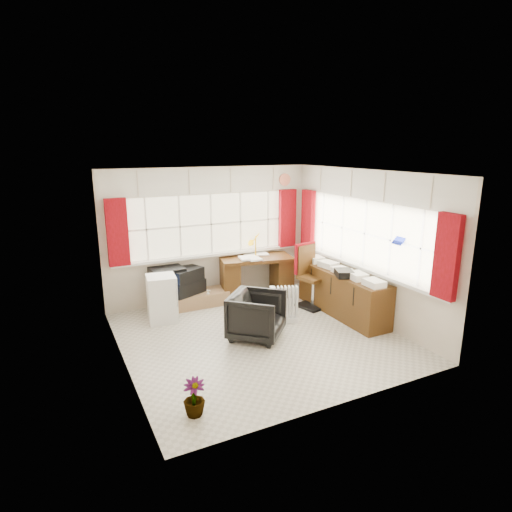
{
  "coord_description": "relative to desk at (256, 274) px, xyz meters",
  "views": [
    {
      "loc": [
        -2.75,
        -5.43,
        2.86
      ],
      "look_at": [
        0.23,
        0.55,
        1.14
      ],
      "focal_mm": 30.0,
      "sensor_mm": 36.0,
      "label": 1
    }
  ],
  "objects": [
    {
      "name": "desk",
      "position": [
        0.0,
        0.0,
        0.0
      ],
      "size": [
        1.48,
        0.93,
        0.83
      ],
      "color": "#472910",
      "rests_on": "ground"
    },
    {
      "name": "credenza",
      "position": [
        0.93,
        -1.5,
        -0.04
      ],
      "size": [
        0.5,
        2.0,
        0.85
      ],
      "color": "#472910",
      "rests_on": "ground"
    },
    {
      "name": "crt_tv",
      "position": [
        -1.72,
        0.12,
        0.07
      ],
      "size": [
        0.61,
        0.58,
        0.52
      ],
      "color": "black",
      "rests_on": "tv_bench"
    },
    {
      "name": "office_chair",
      "position": [
        -0.83,
        -1.7,
        -0.08
      ],
      "size": [
        1.09,
        1.09,
        0.71
      ],
      "primitive_type": "imported",
      "rotation": [
        0.0,
        0.0,
        0.81
      ],
      "color": "black",
      "rests_on": "ground"
    },
    {
      "name": "room_walls",
      "position": [
        -0.79,
        -1.7,
        1.06
      ],
      "size": [
        4.0,
        4.0,
        4.0
      ],
      "color": "beige",
      "rests_on": "ground"
    },
    {
      "name": "spray_bottle_a",
      "position": [
        -1.05,
        -0.14,
        -0.28
      ],
      "size": [
        0.17,
        0.17,
        0.32
      ],
      "primitive_type": "imported",
      "rotation": [
        0.0,
        0.0,
        0.51
      ],
      "color": "white",
      "rests_on": "ground"
    },
    {
      "name": "radiator",
      "position": [
        -0.13,
        -1.37,
        -0.19
      ],
      "size": [
        0.45,
        0.3,
        0.62
      ],
      "color": "white",
      "rests_on": "ground"
    },
    {
      "name": "desk_lamp",
      "position": [
        -0.01,
        -0.01,
        0.67
      ],
      "size": [
        0.19,
        0.18,
        0.46
      ],
      "color": "#DBA209",
      "rests_on": "desk"
    },
    {
      "name": "mini_fridge",
      "position": [
        -1.95,
        -0.41,
        -0.04
      ],
      "size": [
        0.52,
        0.53,
        0.79
      ],
      "color": "white",
      "rests_on": "ground"
    },
    {
      "name": "window_back",
      "position": [
        -0.79,
        0.25,
        0.51
      ],
      "size": [
        3.7,
        0.12,
        3.6
      ],
      "color": "beige",
      "rests_on": "room_walls"
    },
    {
      "name": "flower_vase",
      "position": [
        -2.32,
        -3.15,
        -0.22
      ],
      "size": [
        0.29,
        0.29,
        0.43
      ],
      "primitive_type": "imported",
      "rotation": [
        0.0,
        0.0,
        -0.27
      ],
      "color": "black",
      "rests_on": "ground"
    },
    {
      "name": "spray_bottle_b",
      "position": [
        -0.56,
        -0.03,
        -0.34
      ],
      "size": [
        0.12,
        0.12,
        0.2
      ],
      "primitive_type": "imported",
      "rotation": [
        0.0,
        0.0,
        -0.34
      ],
      "color": "#8DD3CC",
      "rests_on": "ground"
    },
    {
      "name": "window_right",
      "position": [
        1.15,
        -1.7,
        0.51
      ],
      "size": [
        0.12,
        3.7,
        3.6
      ],
      "color": "beige",
      "rests_on": "room_walls"
    },
    {
      "name": "task_chair",
      "position": [
        0.65,
        -0.87,
        0.18
      ],
      "size": [
        0.58,
        0.6,
        1.16
      ],
      "color": "black",
      "rests_on": "ground"
    },
    {
      "name": "curtains",
      "position": [
        0.13,
        -0.77,
        1.02
      ],
      "size": [
        3.83,
        3.83,
        1.15
      ],
      "color": "maroon",
      "rests_on": "room_walls"
    },
    {
      "name": "file_tray",
      "position": [
        0.81,
        -1.68,
        0.37
      ],
      "size": [
        0.38,
        0.42,
        0.11
      ],
      "primitive_type": "cube",
      "rotation": [
        0.0,
        0.0,
        -0.4
      ],
      "color": "black",
      "rests_on": "credenza"
    },
    {
      "name": "tv_bench",
      "position": [
        -1.34,
        0.02,
        -0.31
      ],
      "size": [
        1.4,
        0.5,
        0.25
      ],
      "primitive_type": "cube",
      "color": "#A17550",
      "rests_on": "ground"
    },
    {
      "name": "ground",
      "position": [
        -0.79,
        -1.7,
        -0.44
      ],
      "size": [
        4.0,
        4.0,
        0.0
      ],
      "primitive_type": "plane",
      "color": "beige",
      "rests_on": "ground"
    },
    {
      "name": "overhead_cabinets",
      "position": [
        0.19,
        -0.72,
        1.81
      ],
      "size": [
        3.98,
        3.98,
        0.48
      ],
      "color": "silver",
      "rests_on": "room_walls"
    },
    {
      "name": "hifi_stack",
      "position": [
        -1.4,
        0.06,
        0.04
      ],
      "size": [
        0.77,
        0.65,
        0.47
      ],
      "color": "black",
      "rests_on": "tv_bench"
    }
  ]
}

